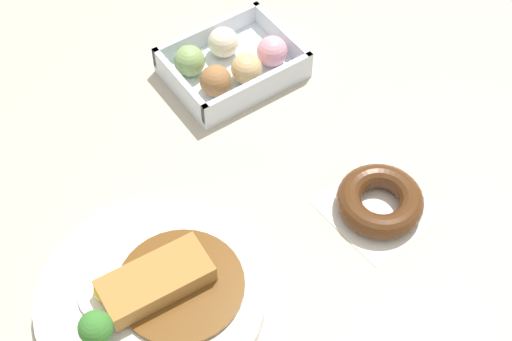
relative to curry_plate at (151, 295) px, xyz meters
The scene contains 4 objects.
ground_plane 0.15m from the curry_plate, 28.36° to the left, with size 1.60×1.60×0.00m, color #B2A893.
curry_plate is the anchor object (origin of this frame).
donut_box 0.36m from the curry_plate, 42.28° to the left, with size 0.17×0.13×0.05m.
chocolate_ring_donut 0.29m from the curry_plate, ahead, with size 0.12×0.12×0.03m.
Camera 1 is at (-0.24, -0.43, 0.72)m, focal length 50.49 mm.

